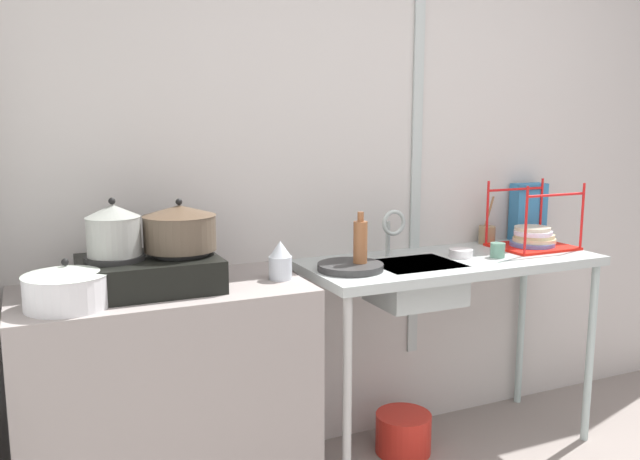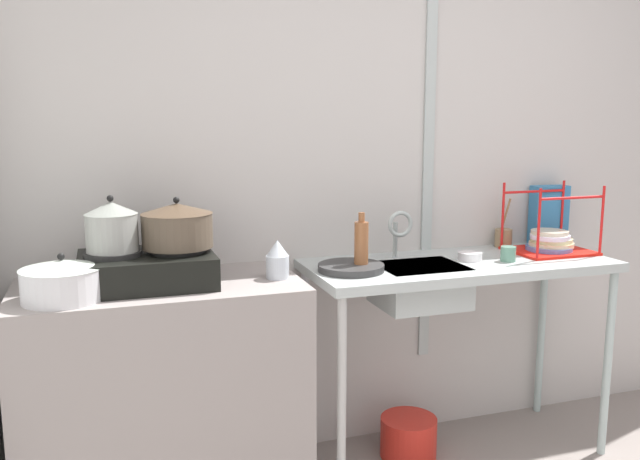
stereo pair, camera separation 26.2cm
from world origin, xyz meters
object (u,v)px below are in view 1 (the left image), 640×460
Objects in this scene: stove at (149,272)px; small_bowl_on_drainboard at (461,253)px; pot_on_left_burner at (113,230)px; pot_on_right_burner at (180,228)px; cereal_box at (528,212)px; frying_pan at (350,267)px; bottle_by_sink at (360,245)px; bucket_on_floor at (403,433)px; faucet at (393,226)px; percolator at (280,261)px; pot_beside_stove at (67,286)px; utensil_jar at (487,234)px; cup_by_rack at (498,250)px; dish_rack at (533,238)px; sink_basin at (415,283)px.

stove reaches higher than small_bowl_on_drainboard.
pot_on_left_burner is 0.77× the size of pot_on_right_burner.
small_bowl_on_drainboard is 0.37× the size of cereal_box.
pot_on_right_burner is 0.98× the size of frying_pan.
bottle_by_sink reaches higher than bucket_on_floor.
pot_on_right_burner reaches higher than faucet.
percolator is 1.07m from bucket_on_floor.
bottle_by_sink is at bearing -2.31° from stove.
utensil_jar reaches higher than pot_beside_stove.
pot_on_right_burner is 1.22× the size of faucet.
cup_by_rack is 0.33m from utensil_jar.
stove is 2.36× the size of pot_on_left_burner.
pot_on_right_burner is at bearing 177.60° from frying_pan.
bucket_on_floor is at bearing 1.20° from pot_on_left_burner.
pot_beside_stove is 1.13m from bottle_by_sink.
pot_on_left_burner is 1.94m from dish_rack.
pot_on_right_burner is 0.96× the size of pot_beside_stove.
bottle_by_sink reaches higher than cup_by_rack.
faucet is 0.33m from small_bowl_on_drainboard.
cup_by_rack is at bearing -3.44° from bottle_by_sink.
stove reaches higher than bucket_on_floor.
stove is 1.95m from cereal_box.
faucet is 0.49m from cup_by_rack.
dish_rack is at bearing -54.95° from utensil_jar.
small_bowl_on_drainboard is (0.57, 0.03, 0.00)m from frying_pan.
pot_on_left_burner is at bearing -169.85° from cereal_box.
bottle_by_sink is at bearing -167.26° from bucket_on_floor.
pot_on_left_burner is at bearing 179.91° from small_bowl_on_drainboard.
bucket_on_floor is at bearing 166.25° from cup_by_rack.
pot_on_left_burner is at bearing 177.39° from cup_by_rack.
cereal_box is 1.27m from bucket_on_floor.
stove is 1.75× the size of pot_beside_stove.
stove is at bearing 177.19° from cup_by_rack.
frying_pan is at bearing -164.78° from utensil_jar.
faucet reaches higher than pot_beside_stove.
cereal_box is at bearing 10.24° from percolator.
utensil_jar is (0.84, 0.25, -0.06)m from bottle_by_sink.
utensil_jar reaches higher than sink_basin.
bucket_on_floor is (1.39, 0.15, -0.87)m from pot_beside_stove.
cereal_box is at bearing 12.66° from bottle_by_sink.
cereal_box is (1.09, 0.25, 0.04)m from bottle_by_sink.
small_bowl_on_drainboard is at bearing -175.94° from dish_rack.
stove is 1.34× the size of sink_basin.
sink_basin is 1.34× the size of frying_pan.
pot_on_right_burner is at bearing -169.10° from cereal_box.
cereal_box reaches higher than bottle_by_sink.
bottle_by_sink reaches higher than percolator.
faucet is 0.74m from dish_rack.
sink_basin is at bearing -0.11° from frying_pan.
cereal_box reaches higher than faucet.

